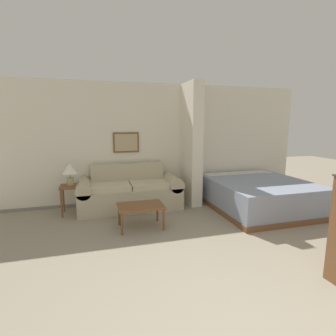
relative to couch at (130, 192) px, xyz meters
The scene contains 7 objects.
wall_back 1.22m from the couch, 40.20° to the left, with size 7.21×0.16×2.60m.
wall_partition_pillar 1.67m from the couch, ahead, with size 0.24×0.76×2.60m.
couch is the anchor object (origin of this frame).
coffee_table 1.08m from the couch, 88.13° to the right, with size 0.76×0.52×0.40m.
side_table 1.14m from the couch, behind, with size 0.40×0.40×0.57m.
table_lamp 1.25m from the couch, behind, with size 0.28×0.28×0.42m.
bed 2.65m from the couch, 15.17° to the right, with size 1.89×2.16×0.59m.
Camera 1 is at (-1.26, -1.33, 1.76)m, focal length 28.00 mm.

